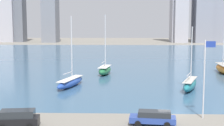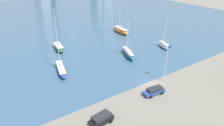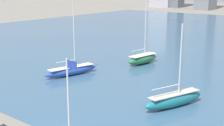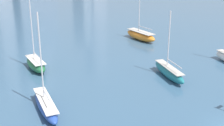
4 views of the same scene
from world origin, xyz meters
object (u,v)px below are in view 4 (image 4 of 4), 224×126
sailboat_orange (141,35)px  sailboat_green (36,64)px  sailboat_blue (46,104)px  sailboat_teal (169,72)px

sailboat_orange → sailboat_green: bearing=-169.9°
sailboat_blue → sailboat_teal: size_ratio=1.18×
sailboat_blue → sailboat_green: (5.31, 14.25, 0.16)m
sailboat_teal → sailboat_green: sailboat_green is taller
sailboat_blue → sailboat_teal: (20.52, -2.02, 0.12)m
sailboat_teal → sailboat_green: 22.27m
sailboat_blue → sailboat_orange: bearing=42.6°
sailboat_blue → sailboat_green: sailboat_green is taller
sailboat_blue → sailboat_orange: (32.22, 17.18, 0.22)m
sailboat_orange → sailboat_green: sailboat_green is taller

